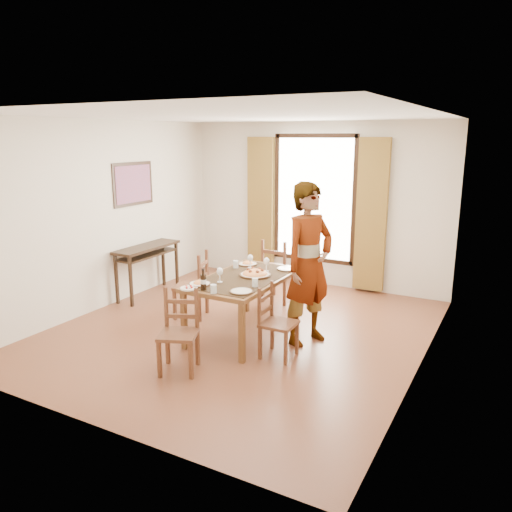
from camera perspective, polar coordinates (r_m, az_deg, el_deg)
The scene contains 22 objects.
ground at distance 6.56m, azimuth -1.78°, elevation -8.51°, with size 5.00×5.00×0.00m, color #522919.
room_shell at distance 6.26m, azimuth -1.33°, elevation 5.08°, with size 4.60×5.10×2.74m.
console_table at distance 7.96m, azimuth -12.33°, elevation 0.32°, with size 0.38×1.20×0.80m.
dining_table at distance 6.24m, azimuth -1.34°, elevation -3.01°, with size 0.91×1.61×0.76m.
chair_west at distance 6.96m, azimuth -7.21°, elevation -3.52°, with size 0.51×0.51×0.93m.
chair_north at distance 7.56m, azimuth 2.55°, elevation -1.90°, with size 0.44×0.44×0.97m.
chair_south at distance 5.44m, azimuth -8.80°, elevation -8.80°, with size 0.51×0.51×0.88m.
chair_east at distance 5.71m, azimuth 2.35°, elevation -7.77°, with size 0.38×0.38×0.84m.
man at distance 5.97m, azimuth 6.05°, elevation -0.94°, with size 0.71×0.84×1.95m, color gray.
plate_sw at distance 5.92m, azimuth -6.46°, elevation -3.03°, with size 0.27×0.27×0.05m, color silver, non-canonical shape.
plate_se at distance 5.61m, azimuth -1.67°, elevation -3.91°, with size 0.27×0.27×0.05m, color silver, non-canonical shape.
plate_nw at distance 6.79m, azimuth -0.95°, elevation -0.79°, with size 0.27×0.27×0.05m, color silver, non-canonical shape.
plate_ne at distance 6.57m, azimuth 3.57°, elevation -1.31°, with size 0.27×0.27×0.05m, color silver, non-canonical shape.
pasta_platter at distance 6.25m, azimuth -0.10°, elevation -1.84°, with size 0.40×0.40×0.10m, color #D8581B, non-canonical shape.
caprese_plate at distance 5.78m, azimuth -7.68°, elevation -3.56°, with size 0.20×0.20×0.04m, color silver, non-canonical shape.
wine_glass_a at distance 5.98m, azimuth -4.16°, elevation -2.17°, with size 0.08×0.08×0.18m, color white, non-canonical shape.
wine_glass_b at distance 6.45m, azimuth 1.20°, elevation -0.97°, with size 0.08×0.08×0.18m, color white, non-canonical shape.
wine_glass_c at distance 6.62m, azimuth -0.66°, elevation -0.58°, with size 0.08×0.08×0.18m, color white, non-canonical shape.
tumbler_a at distance 5.81m, azimuth -0.11°, elevation -3.04°, with size 0.07×0.07×0.10m, color silver.
tumbler_b at distance 6.62m, azimuth -2.34°, elevation -0.96°, with size 0.07×0.07×0.10m, color silver.
tumbler_c at distance 5.59m, azimuth -4.89°, elevation -3.77°, with size 0.07×0.07×0.10m, color silver.
wine_bottle at distance 5.70m, azimuth -6.05°, elevation -2.68°, with size 0.07×0.07×0.25m, color black, non-canonical shape.
Camera 1 is at (3.07, -5.25, 2.47)m, focal length 35.00 mm.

